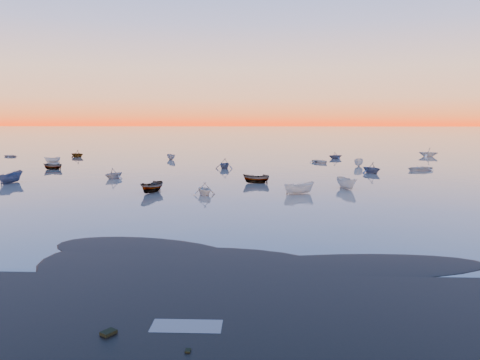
# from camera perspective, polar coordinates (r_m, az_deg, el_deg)

# --- Properties ---
(ground) EXTENTS (600.00, 600.00, 0.00)m
(ground) POSITION_cam_1_polar(r_m,az_deg,el_deg) (128.79, 2.41, 3.76)
(ground) COLOR #665E55
(ground) RESTS_ON ground
(mud_lobes) EXTENTS (140.00, 6.00, 0.07)m
(mud_lobes) POSITION_cam_1_polar(r_m,az_deg,el_deg) (28.89, 3.04, -10.26)
(mud_lobes) COLOR black
(mud_lobes) RESTS_ON ground
(moored_fleet) EXTENTS (124.00, 58.00, 1.20)m
(moored_fleet) POSITION_cam_1_polar(r_m,az_deg,el_deg) (81.96, 2.51, 1.48)
(moored_fleet) COLOR beige
(moored_fleet) RESTS_ON ground
(boat_near_center) EXTENTS (3.09, 4.24, 1.35)m
(boat_near_center) POSITION_cam_1_polar(r_m,az_deg,el_deg) (54.87, 7.20, -1.69)
(boat_near_center) COLOR beige
(boat_near_center) RESTS_ON ground
(boat_near_right) EXTENTS (4.04, 3.49, 1.31)m
(boat_near_right) POSITION_cam_1_polar(r_m,az_deg,el_deg) (77.44, 15.72, 0.83)
(boat_near_right) COLOR #324060
(boat_near_right) RESTS_ON ground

